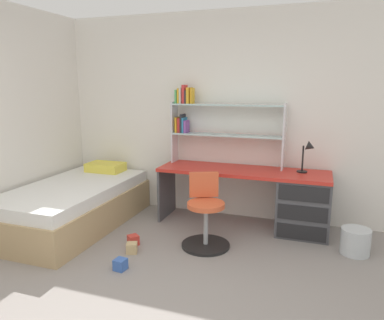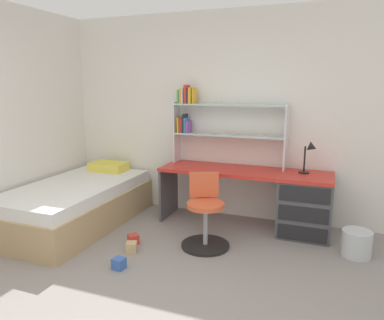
% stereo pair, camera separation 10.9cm
% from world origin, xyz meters
% --- Properties ---
extents(room_shell, '(5.52, 6.16, 2.63)m').
position_xyz_m(room_shell, '(-1.21, 1.23, 1.31)').
color(room_shell, white).
rests_on(room_shell, ground_plane).
extents(desk, '(2.04, 0.60, 0.71)m').
position_xyz_m(desk, '(0.81, 2.25, 0.39)').
color(desk, red).
rests_on(desk, ground_plane).
extents(bookshelf_hutch, '(1.43, 0.22, 1.01)m').
position_xyz_m(bookshelf_hutch, '(-0.17, 2.44, 1.28)').
color(bookshelf_hutch, silver).
rests_on(bookshelf_hutch, desk).
extents(desk_lamp, '(0.20, 0.17, 0.38)m').
position_xyz_m(desk_lamp, '(1.01, 2.31, 0.96)').
color(desk_lamp, black).
rests_on(desk_lamp, desk).
extents(swivel_chair, '(0.52, 0.52, 0.78)m').
position_xyz_m(swivel_chair, '(0.02, 1.54, 0.31)').
color(swivel_chair, black).
rests_on(swivel_chair, ground_plane).
extents(bed_platform, '(1.10, 2.01, 0.64)m').
position_xyz_m(bed_platform, '(-1.69, 1.57, 0.26)').
color(bed_platform, tan).
rests_on(bed_platform, ground_plane).
extents(waste_bin, '(0.30, 0.30, 0.27)m').
position_xyz_m(waste_bin, '(1.54, 1.86, 0.13)').
color(waste_bin, silver).
rests_on(waste_bin, ground_plane).
extents(toy_block_red_0, '(0.15, 0.15, 0.11)m').
position_xyz_m(toy_block_red_0, '(-0.73, 1.29, 0.05)').
color(toy_block_red_0, red).
rests_on(toy_block_red_0, ground_plane).
extents(toy_block_blue_1, '(0.12, 0.12, 0.11)m').
position_xyz_m(toy_block_blue_1, '(-0.58, 0.76, 0.05)').
color(toy_block_blue_1, '#3860B7').
rests_on(toy_block_blue_1, ground_plane).
extents(toy_block_natural_2, '(0.14, 0.14, 0.11)m').
position_xyz_m(toy_block_natural_2, '(-0.65, 1.11, 0.05)').
color(toy_block_natural_2, tan).
rests_on(toy_block_natural_2, ground_plane).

